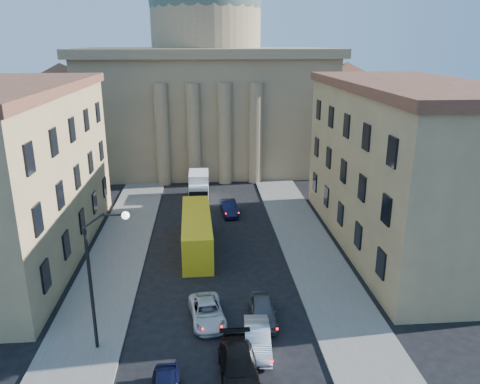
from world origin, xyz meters
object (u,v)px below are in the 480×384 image
object	(u,v)px
street_lamp	(99,270)
car_right_near	(257,339)
city_bus	(197,231)
box_truck	(199,188)

from	to	relation	value
street_lamp	car_right_near	bearing A→B (deg)	-4.79
street_lamp	city_bus	bearing A→B (deg)	69.20
street_lamp	car_right_near	size ratio (longest dim) A/B	2.02
city_bus	box_truck	bearing A→B (deg)	88.09
city_bus	box_truck	world-z (taller)	box_truck
city_bus	box_truck	xyz separation A→B (m)	(0.13, 13.63, -0.20)
box_truck	street_lamp	bearing A→B (deg)	-100.66
car_right_near	city_bus	xyz separation A→B (m)	(-3.74, 15.00, 0.96)
street_lamp	box_truck	xyz separation A→B (m)	(5.53, 27.87, -3.80)
street_lamp	box_truck	size ratio (longest dim) A/B	1.54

